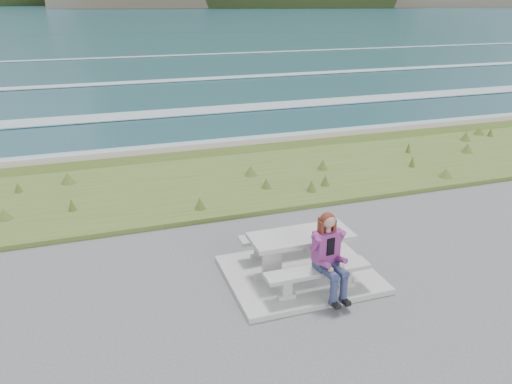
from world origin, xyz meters
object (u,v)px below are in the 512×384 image
picnic_table (301,243)px  bench_landward (317,274)px  seated_woman (331,267)px  bench_seaward (286,238)px

picnic_table → bench_landward: bearing=-90.0°
bench_landward → seated_woman: 0.27m
seated_woman → picnic_table: bearing=93.5°
picnic_table → bench_seaward: picnic_table is taller
bench_seaward → bench_landward: bearing=-90.0°
seated_woman → bench_seaward: bearing=88.6°
bench_landward → picnic_table: bearing=90.0°
seated_woman → bench_landward: bearing=132.6°
picnic_table → bench_seaward: (0.00, 0.70, -0.23)m
picnic_table → seated_woman: seated_woman is taller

